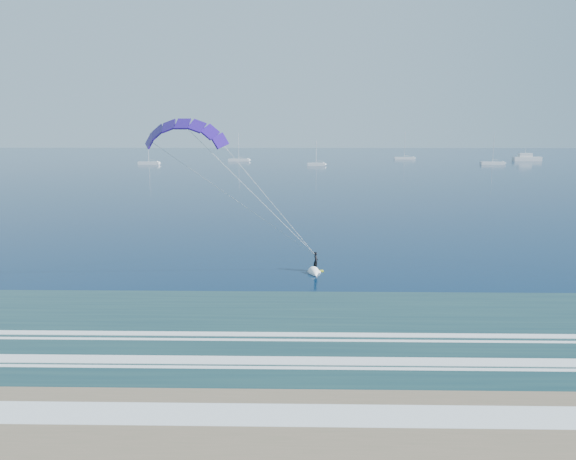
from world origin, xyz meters
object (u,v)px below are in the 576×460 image
Objects in this scene: kitesurfer_rig at (255,196)px; sailboat_4 at (492,163)px; sailboat_3 at (404,158)px; sailboat_1 at (239,160)px; motor_yacht at (527,158)px; sailboat_2 at (316,164)px; sailboat_0 at (149,163)px.

sailboat_4 is (87.17, 177.90, -7.19)m from kitesurfer_rig.
kitesurfer_rig reaches higher than sailboat_3.
sailboat_3 is at bearing 75.21° from kitesurfer_rig.
motor_yacht is at bearing 2.75° from sailboat_1.
sailboat_1 is (-139.00, -6.68, -0.74)m from motor_yacht.
motor_yacht is 0.98× the size of sailboat_1.
sailboat_2 is at bearing 86.12° from kitesurfer_rig.
motor_yacht is 0.96× the size of sailboat_3.
sailboat_3 is (118.34, 46.16, 0.01)m from sailboat_0.
kitesurfer_rig is 1.17× the size of sailboat_3.
sailboat_0 reaches higher than motor_yacht.
kitesurfer_rig is at bearing -118.87° from motor_yacht.
sailboat_1 is 1.31× the size of sailboat_2.
sailboat_0 is at bearing -179.00° from sailboat_4.
sailboat_4 is (111.44, -23.54, 0.00)m from sailboat_1.
sailboat_0 is (-59.87, 175.32, -7.20)m from kitesurfer_rig.
sailboat_2 is (71.27, -7.43, -0.01)m from sailboat_0.
sailboat_1 is at bearing 136.75° from sailboat_2.
kitesurfer_rig reaches higher than sailboat_4.
sailboat_4 is (75.77, 10.01, 0.02)m from sailboat_2.
kitesurfer_rig is 229.18m from sailboat_3.
sailboat_3 is at bearing 166.64° from motor_yacht.
sailboat_2 is at bearing -43.25° from sailboat_1.
sailboat_4 is at bearing 63.90° from kitesurfer_rig.
sailboat_1 is 1.00× the size of sailboat_4.
sailboat_2 is at bearing -158.73° from motor_yacht.
kitesurfer_rig is at bearing -104.79° from sailboat_3.
kitesurfer_rig reaches higher than sailboat_0.
sailboat_1 is 85.13m from sailboat_3.
kitesurfer_rig is 185.40m from sailboat_0.
kitesurfer_rig is at bearing -93.88° from sailboat_2.
sailboat_4 reaches higher than sailboat_1.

